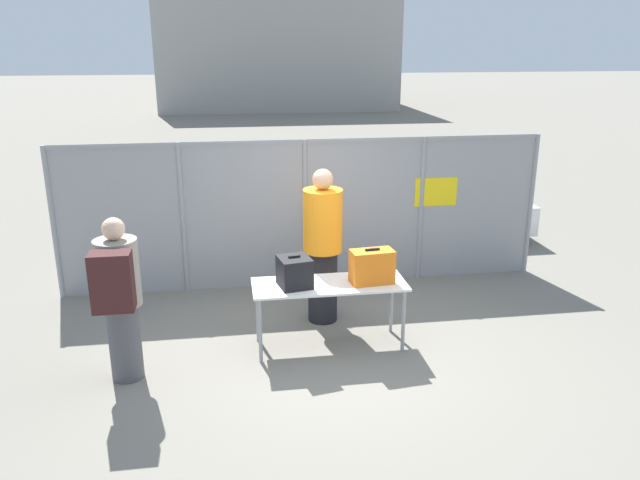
% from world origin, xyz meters
% --- Properties ---
extents(ground_plane, '(120.00, 120.00, 0.00)m').
position_xyz_m(ground_plane, '(0.00, 0.00, 0.00)').
color(ground_plane, slate).
extents(fence_section, '(6.57, 0.07, 2.02)m').
position_xyz_m(fence_section, '(0.02, 2.08, 1.06)').
color(fence_section, gray).
rests_on(fence_section, ground_plane).
extents(inspection_table, '(1.66, 0.61, 0.75)m').
position_xyz_m(inspection_table, '(0.01, 0.17, 0.68)').
color(inspection_table, silver).
rests_on(inspection_table, ground_plane).
extents(suitcase_black, '(0.38, 0.40, 0.35)m').
position_xyz_m(suitcase_black, '(-0.36, 0.15, 0.91)').
color(suitcase_black, black).
rests_on(suitcase_black, inspection_table).
extents(suitcase_orange, '(0.48, 0.28, 0.39)m').
position_xyz_m(suitcase_orange, '(0.47, 0.13, 0.93)').
color(suitcase_orange, orange).
rests_on(suitcase_orange, inspection_table).
extents(traveler_hooded, '(0.41, 0.64, 1.67)m').
position_xyz_m(traveler_hooded, '(-2.10, -0.24, 0.92)').
color(traveler_hooded, '#4C4C51').
rests_on(traveler_hooded, ground_plane).
extents(security_worker_near, '(0.46, 0.46, 1.86)m').
position_xyz_m(security_worker_near, '(0.05, 0.87, 0.96)').
color(security_worker_near, black).
rests_on(security_worker_near, ground_plane).
extents(utility_trailer, '(3.60, 2.14, 0.64)m').
position_xyz_m(utility_trailer, '(2.60, 3.90, 0.38)').
color(utility_trailer, white).
rests_on(utility_trailer, ground_plane).
extents(distant_hangar, '(11.32, 11.72, 6.17)m').
position_xyz_m(distant_hangar, '(1.68, 29.26, 3.09)').
color(distant_hangar, '#999993').
rests_on(distant_hangar, ground_plane).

